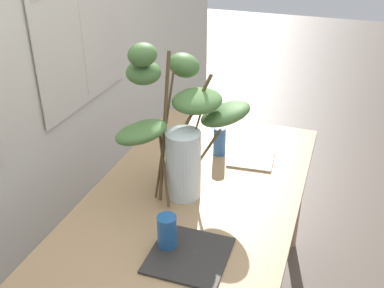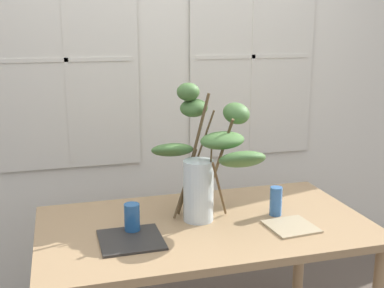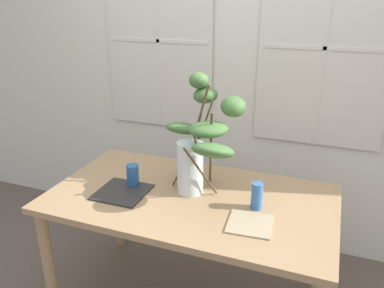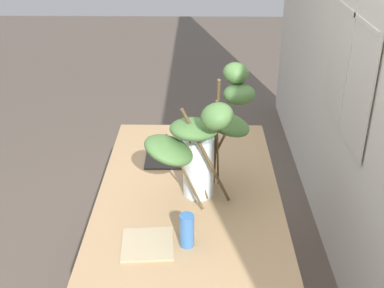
{
  "view_description": "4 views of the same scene",
  "coord_description": "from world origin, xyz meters",
  "px_view_note": "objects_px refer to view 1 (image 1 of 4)",
  "views": [
    {
      "loc": [
        -1.53,
        -0.52,
        1.9
      ],
      "look_at": [
        -0.0,
        0.01,
        1.01
      ],
      "focal_mm": 42.38,
      "sensor_mm": 36.0,
      "label": 1
    },
    {
      "loc": [
        -0.65,
        -2.08,
        1.69
      ],
      "look_at": [
        -0.05,
        0.06,
        1.15
      ],
      "focal_mm": 45.5,
      "sensor_mm": 36.0,
      "label": 2
    },
    {
      "loc": [
        0.68,
        -1.75,
        1.82
      ],
      "look_at": [
        -0.02,
        0.09,
        1.04
      ],
      "focal_mm": 35.75,
      "sensor_mm": 36.0,
      "label": 3
    },
    {
      "loc": [
        1.98,
        0.04,
        2.08
      ],
      "look_at": [
        -0.05,
        0.01,
        1.02
      ],
      "focal_mm": 46.13,
      "sensor_mm": 36.0,
      "label": 4
    }
  ],
  "objects_px": {
    "drinking_glass_blue_right": "(220,141)",
    "plate_square_left": "(189,255)",
    "drinking_glass_blue_left": "(167,232)",
    "dining_table": "(195,211)",
    "plate_square_right": "(251,158)",
    "vase_with_branches": "(182,125)"
  },
  "relations": [
    {
      "from": "drinking_glass_blue_right",
      "to": "plate_square_left",
      "type": "xyz_separation_m",
      "value": [
        -0.74,
        -0.1,
        -0.07
      ]
    },
    {
      "from": "drinking_glass_blue_left",
      "to": "drinking_glass_blue_right",
      "type": "height_order",
      "value": "drinking_glass_blue_right"
    },
    {
      "from": "dining_table",
      "to": "plate_square_right",
      "type": "bearing_deg",
      "value": -23.67
    },
    {
      "from": "drinking_glass_blue_right",
      "to": "vase_with_branches",
      "type": "bearing_deg",
      "value": 168.37
    },
    {
      "from": "drinking_glass_blue_right",
      "to": "plate_square_right",
      "type": "distance_m",
      "value": 0.18
    },
    {
      "from": "dining_table",
      "to": "drinking_glass_blue_right",
      "type": "distance_m",
      "value": 0.41
    },
    {
      "from": "vase_with_branches",
      "to": "plate_square_right",
      "type": "xyz_separation_m",
      "value": [
        0.34,
        -0.23,
        -0.3
      ]
    },
    {
      "from": "drinking_glass_blue_left",
      "to": "drinking_glass_blue_right",
      "type": "relative_size",
      "value": 0.94
    },
    {
      "from": "vase_with_branches",
      "to": "plate_square_left",
      "type": "distance_m",
      "value": 0.53
    },
    {
      "from": "dining_table",
      "to": "vase_with_branches",
      "type": "distance_m",
      "value": 0.41
    },
    {
      "from": "drinking_glass_blue_left",
      "to": "vase_with_branches",
      "type": "bearing_deg",
      "value": 12.18
    },
    {
      "from": "vase_with_branches",
      "to": "plate_square_left",
      "type": "xyz_separation_m",
      "value": [
        -0.4,
        -0.17,
        -0.3
      ]
    },
    {
      "from": "dining_table",
      "to": "plate_square_right",
      "type": "xyz_separation_m",
      "value": [
        0.37,
        -0.16,
        0.1
      ]
    },
    {
      "from": "vase_with_branches",
      "to": "plate_square_left",
      "type": "height_order",
      "value": "vase_with_branches"
    },
    {
      "from": "vase_with_branches",
      "to": "drinking_glass_blue_left",
      "type": "xyz_separation_m",
      "value": [
        -0.38,
        -0.08,
        -0.24
      ]
    },
    {
      "from": "vase_with_branches",
      "to": "plate_square_right",
      "type": "bearing_deg",
      "value": -33.92
    },
    {
      "from": "dining_table",
      "to": "vase_with_branches",
      "type": "relative_size",
      "value": 2.38
    },
    {
      "from": "dining_table",
      "to": "drinking_glass_blue_left",
      "type": "bearing_deg",
      "value": -177.66
    },
    {
      "from": "plate_square_left",
      "to": "dining_table",
      "type": "bearing_deg",
      "value": 15.7
    },
    {
      "from": "plate_square_left",
      "to": "plate_square_right",
      "type": "relative_size",
      "value": 1.29
    },
    {
      "from": "plate_square_right",
      "to": "plate_square_left",
      "type": "bearing_deg",
      "value": 175.5
    },
    {
      "from": "vase_with_branches",
      "to": "plate_square_right",
      "type": "relative_size",
      "value": 3.12
    }
  ]
}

